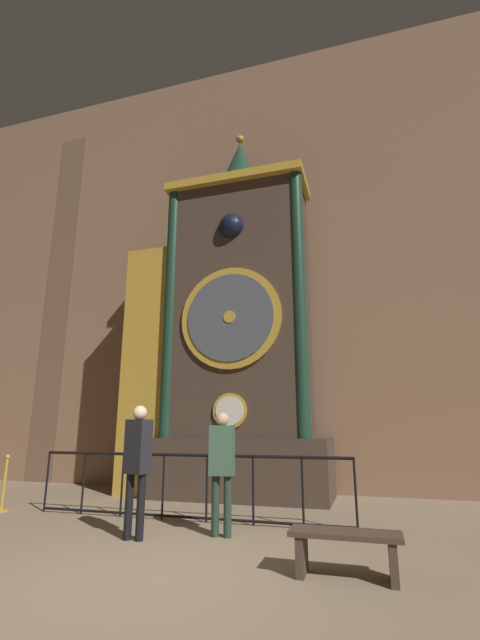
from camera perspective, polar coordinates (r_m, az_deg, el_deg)
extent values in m
plane|color=#847056|center=(5.02, -13.52, -30.77)|extent=(28.00, 28.00, 0.00)
cube|color=#846047|center=(11.67, 4.01, 9.00)|extent=(24.00, 0.30, 12.07)
cube|color=brown|center=(14.25, -22.94, 3.23)|extent=(0.90, 0.12, 10.87)
cube|color=#423328|center=(9.77, 0.00, -19.05)|extent=(3.91, 1.61, 1.24)
cube|color=#423328|center=(10.13, 0.00, 2.03)|extent=(3.13, 1.40, 6.07)
cube|color=gold|center=(11.21, -0.16, 16.73)|extent=(3.38, 1.54, 0.20)
cylinder|color=gold|center=(9.04, -1.36, -12.01)|extent=(0.73, 0.05, 0.73)
cylinder|color=silver|center=(9.01, -1.42, -12.00)|extent=(0.60, 0.03, 0.60)
cylinder|color=gold|center=(9.33, -1.29, 0.35)|extent=(2.28, 0.07, 2.28)
cylinder|color=#4C515B|center=(9.29, -1.38, 0.42)|extent=(1.96, 0.04, 1.96)
cylinder|color=gold|center=(9.27, -1.42, 0.45)|extent=(0.27, 0.03, 0.27)
cube|color=black|center=(10.54, -0.34, 11.24)|extent=(0.76, 0.42, 0.76)
sphere|color=black|center=(10.16, -1.09, 12.26)|extent=(0.61, 0.61, 0.61)
cylinder|color=#193828|center=(10.11, -9.22, 2.24)|extent=(0.29, 0.29, 6.07)
cylinder|color=#193828|center=(9.24, 7.90, 3.76)|extent=(0.29, 0.29, 6.07)
cylinder|color=gold|center=(11.43, 0.00, 17.55)|extent=(0.91, 0.91, 0.30)
cone|color=#1C3D2C|center=(11.80, 0.00, 20.39)|extent=(0.86, 0.86, 1.07)
sphere|color=gold|center=(12.19, 0.00, 22.94)|extent=(0.20, 0.20, 0.20)
cube|color=maroon|center=(10.70, -11.17, -6.29)|extent=(1.10, 1.19, 5.74)
cube|color=gold|center=(10.17, -12.77, -5.82)|extent=(1.16, 0.06, 5.74)
cylinder|color=black|center=(9.01, -24.35, -18.96)|extent=(0.04, 0.04, 1.03)
cylinder|color=black|center=(8.54, -20.15, -19.67)|extent=(0.04, 0.04, 1.03)
cylinder|color=black|center=(8.11, -15.45, -20.34)|extent=(0.04, 0.04, 1.03)
cylinder|color=black|center=(7.74, -10.22, -20.94)|extent=(0.04, 0.04, 1.03)
cylinder|color=black|center=(7.43, -4.46, -21.40)|extent=(0.04, 0.04, 1.03)
cylinder|color=black|center=(7.19, 1.77, -21.68)|extent=(0.04, 0.04, 1.03)
cylinder|color=black|center=(7.03, 8.37, -21.73)|extent=(0.04, 0.04, 1.03)
cylinder|color=black|center=(6.95, 15.18, -21.50)|extent=(0.04, 0.04, 1.03)
cylinder|color=black|center=(7.53, -7.28, -17.44)|extent=(5.44, 0.05, 0.05)
cylinder|color=black|center=(7.64, -7.52, -24.59)|extent=(5.44, 0.04, 0.04)
cylinder|color=black|center=(6.53, -14.60, -22.88)|extent=(0.11, 0.11, 0.84)
cylinder|color=black|center=(6.45, -13.11, -23.09)|extent=(0.11, 0.11, 0.84)
cube|color=black|center=(6.41, -13.43, -16.04)|extent=(0.39, 0.31, 0.73)
sphere|color=beige|center=(6.41, -13.20, -11.96)|extent=(0.20, 0.20, 0.20)
cylinder|color=#213427|center=(6.54, -3.30, -23.46)|extent=(0.11, 0.11, 0.80)
cylinder|color=#213427|center=(6.48, -1.67, -23.56)|extent=(0.11, 0.11, 0.80)
cube|color=#385642|center=(6.43, -2.42, -16.94)|extent=(0.36, 0.25, 0.69)
sphere|color=tan|center=(6.42, -2.37, -13.07)|extent=(0.20, 0.20, 0.20)
cylinder|color=#B28E33|center=(9.43, -29.27, -21.26)|extent=(0.28, 0.28, 0.04)
cylinder|color=#B28E33|center=(9.37, -28.94, -18.68)|extent=(0.06, 0.06, 0.90)
sphere|color=#B28E33|center=(9.33, -28.57, -15.74)|extent=(0.09, 0.09, 0.09)
cube|color=#423328|center=(4.98, 13.81, -25.93)|extent=(1.12, 0.40, 0.05)
cube|color=#423328|center=(5.08, 8.23, -28.47)|extent=(0.08, 0.36, 0.39)
cube|color=#423328|center=(5.02, 19.77, -28.04)|extent=(0.08, 0.36, 0.39)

